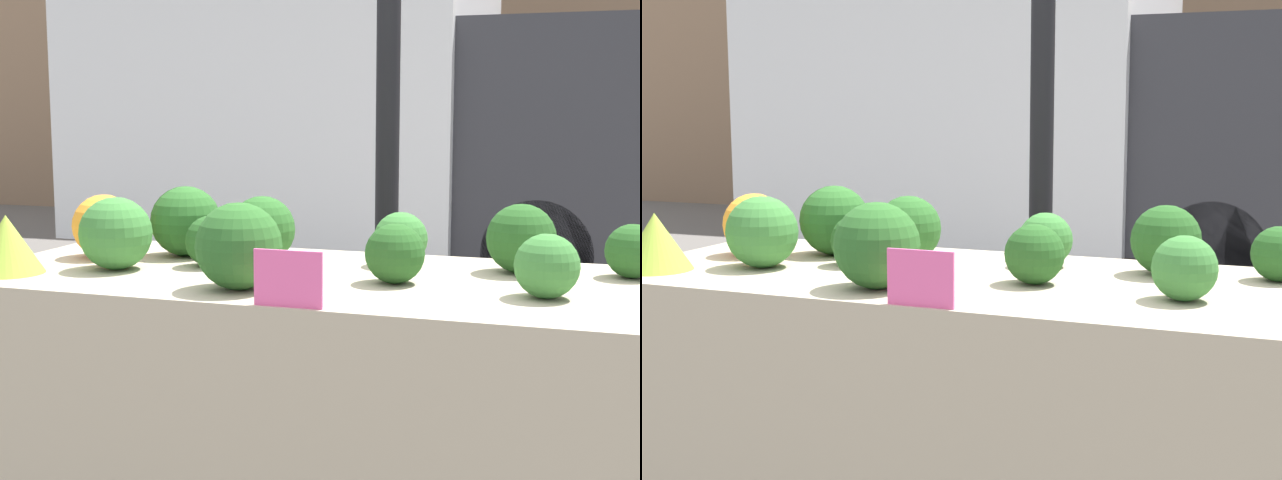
# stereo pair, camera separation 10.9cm
# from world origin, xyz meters

# --- Properties ---
(tent_pole) EXTENTS (0.07, 0.07, 2.58)m
(tent_pole) POSITION_xyz_m (-0.01, 0.67, 1.29)
(tent_pole) COLOR black
(tent_pole) RESTS_ON ground_plane
(parked_truck) EXTENTS (4.20, 2.27, 2.39)m
(parked_truck) POSITION_xyz_m (-1.29, 4.73, 1.26)
(parked_truck) COLOR white
(parked_truck) RESTS_ON ground_plane
(market_table) EXTENTS (1.61, 0.70, 0.87)m
(market_table) POSITION_xyz_m (0.00, -0.06, 0.74)
(market_table) COLOR tan
(market_table) RESTS_ON ground_plane
(orange_cauliflower) EXTENTS (0.16, 0.16, 0.16)m
(orange_cauliflower) POSITION_xyz_m (-0.60, 0.06, 0.95)
(orange_cauliflower) COLOR orange
(orange_cauliflower) RESTS_ON market_table
(romanesco_head) EXTENTS (0.17, 0.17, 0.13)m
(romanesco_head) POSITION_xyz_m (-0.69, -0.21, 0.94)
(romanesco_head) COLOR #93B238
(romanesco_head) RESTS_ON market_table
(broccoli_head_0) EXTENTS (0.13, 0.13, 0.13)m
(broccoli_head_0) POSITION_xyz_m (0.51, -0.10, 0.93)
(broccoli_head_0) COLOR #387533
(broccoli_head_0) RESTS_ON market_table
(broccoli_head_1) EXTENTS (0.18, 0.18, 0.18)m
(broccoli_head_1) POSITION_xyz_m (-0.11, -0.21, 0.96)
(broccoli_head_1) COLOR #285B23
(broccoli_head_1) RESTS_ON market_table
(broccoli_head_2) EXTENTS (0.16, 0.16, 0.16)m
(broccoli_head_2) POSITION_xyz_m (0.43, 0.17, 0.95)
(broccoli_head_2) COLOR #23511E
(broccoli_head_2) RESTS_ON market_table
(broccoli_head_3) EXTENTS (0.12, 0.12, 0.12)m
(broccoli_head_3) POSITION_xyz_m (0.67, 0.18, 0.93)
(broccoli_head_3) COLOR #23511E
(broccoli_head_3) RESTS_ON market_table
(broccoli_head_4) EXTENTS (0.16, 0.16, 0.16)m
(broccoli_head_4) POSITION_xyz_m (-0.19, 0.12, 0.95)
(broccoli_head_4) COLOR #285B23
(broccoli_head_4) RESTS_ON market_table
(broccoli_head_5) EXTENTS (0.18, 0.18, 0.18)m
(broccoli_head_5) POSITION_xyz_m (-0.41, 0.14, 0.96)
(broccoli_head_5) COLOR #285B23
(broccoli_head_5) RESTS_ON market_table
(broccoli_head_6) EXTENTS (0.13, 0.13, 0.13)m
(broccoli_head_6) POSITION_xyz_m (0.15, 0.17, 0.93)
(broccoli_head_6) COLOR #387533
(broccoli_head_6) RESTS_ON market_table
(broccoli_head_7) EXTENTS (0.13, 0.13, 0.13)m
(broccoli_head_7) POSITION_xyz_m (0.19, -0.05, 0.93)
(broccoli_head_7) COLOR #23511E
(broccoli_head_7) RESTS_ON market_table
(broccoli_head_8) EXTENTS (0.17, 0.17, 0.17)m
(broccoli_head_8) POSITION_xyz_m (-0.48, -0.09, 0.95)
(broccoli_head_8) COLOR #387533
(broccoli_head_8) RESTS_ON market_table
(broccoli_head_9) EXTENTS (0.12, 0.12, 0.12)m
(broccoli_head_9) POSITION_xyz_m (-0.28, 0.02, 0.93)
(broccoli_head_9) COLOR #23511E
(broccoli_head_9) RESTS_ON market_table
(price_sign) EXTENTS (0.14, 0.01, 0.11)m
(price_sign) POSITION_xyz_m (0.05, -0.34, 0.92)
(price_sign) COLOR #F45B9E
(price_sign) RESTS_ON market_table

